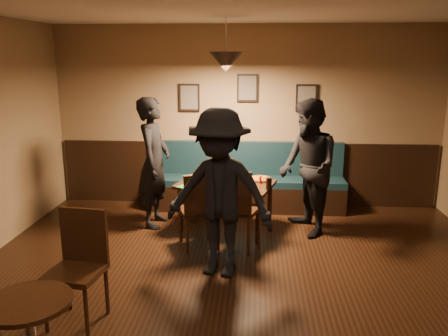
% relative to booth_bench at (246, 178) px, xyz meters
% --- Properties ---
extents(floor, '(7.00, 7.00, 0.00)m').
position_rel_booth_bench_xyz_m(floor, '(0.00, -3.20, -0.50)').
color(floor, black).
rests_on(floor, ground).
extents(wall_back, '(6.00, 0.00, 6.00)m').
position_rel_booth_bench_xyz_m(wall_back, '(0.00, 0.30, 0.90)').
color(wall_back, '#8C704F').
rests_on(wall_back, ground).
extents(wainscot, '(5.88, 0.06, 1.00)m').
position_rel_booth_bench_xyz_m(wainscot, '(0.00, 0.27, 0.00)').
color(wainscot, black).
rests_on(wainscot, ground).
extents(booth_bench, '(3.00, 0.60, 1.00)m').
position_rel_booth_bench_xyz_m(booth_bench, '(0.00, 0.00, 0.00)').
color(booth_bench, '#0F232D').
rests_on(booth_bench, ground).
extents(picture_left, '(0.32, 0.04, 0.42)m').
position_rel_booth_bench_xyz_m(picture_left, '(-0.90, 0.27, 1.20)').
color(picture_left, black).
rests_on(picture_left, wall_back).
extents(picture_center, '(0.32, 0.04, 0.42)m').
position_rel_booth_bench_xyz_m(picture_center, '(0.00, 0.27, 1.35)').
color(picture_center, black).
rests_on(picture_center, wall_back).
extents(picture_right, '(0.32, 0.04, 0.42)m').
position_rel_booth_bench_xyz_m(picture_right, '(0.90, 0.27, 1.20)').
color(picture_right, black).
rests_on(picture_right, wall_back).
extents(pendant_lamp, '(0.44, 0.44, 0.25)m').
position_rel_booth_bench_xyz_m(pendant_lamp, '(-0.25, -0.90, 1.75)').
color(pendant_lamp, black).
rests_on(pendant_lamp, ceiling).
extents(dining_table, '(1.40, 1.09, 0.66)m').
position_rel_booth_bench_xyz_m(dining_table, '(-0.25, -0.90, -0.17)').
color(dining_table, black).
rests_on(dining_table, floor).
extents(chair_near_left, '(0.55, 0.55, 0.97)m').
position_rel_booth_bench_xyz_m(chair_near_left, '(-0.56, -1.49, -0.02)').
color(chair_near_left, '#311F0D').
rests_on(chair_near_left, floor).
extents(chair_near_right, '(0.58, 0.58, 1.03)m').
position_rel_booth_bench_xyz_m(chair_near_right, '(-0.05, -1.51, 0.02)').
color(chair_near_right, black).
rests_on(chair_near_right, floor).
extents(diner_left, '(0.48, 0.69, 1.79)m').
position_rel_booth_bench_xyz_m(diner_left, '(-1.25, -0.78, 0.40)').
color(diner_left, black).
rests_on(diner_left, floor).
extents(diner_right, '(0.91, 1.04, 1.80)m').
position_rel_booth_bench_xyz_m(diner_right, '(0.83, -0.95, 0.40)').
color(diner_right, black).
rests_on(diner_right, floor).
extents(diner_front, '(1.30, 0.95, 1.81)m').
position_rel_booth_bench_xyz_m(diner_front, '(-0.23, -2.23, 0.41)').
color(diner_front, black).
rests_on(diner_front, floor).
extents(pizza_a, '(0.45, 0.45, 0.04)m').
position_rel_booth_bench_xyz_m(pizza_a, '(-0.66, -0.77, 0.18)').
color(pizza_a, '#C47A25').
rests_on(pizza_a, dining_table).
extents(pizza_b, '(0.37, 0.37, 0.04)m').
position_rel_booth_bench_xyz_m(pizza_b, '(-0.20, -1.08, 0.18)').
color(pizza_b, '#C36924').
rests_on(pizza_b, dining_table).
extents(pizza_c, '(0.36, 0.36, 0.04)m').
position_rel_booth_bench_xyz_m(pizza_c, '(0.21, -0.73, 0.18)').
color(pizza_c, orange).
rests_on(pizza_c, dining_table).
extents(soda_glass, '(0.10, 0.10, 0.16)m').
position_rel_booth_bench_xyz_m(soda_glass, '(0.31, -1.20, 0.24)').
color(soda_glass, black).
rests_on(soda_glass, dining_table).
extents(tabasco_bottle, '(0.04, 0.04, 0.12)m').
position_rel_booth_bench_xyz_m(tabasco_bottle, '(0.21, -0.91, 0.22)').
color(tabasco_bottle, '#901104').
rests_on(tabasco_bottle, dining_table).
extents(napkin_a, '(0.19, 0.19, 0.01)m').
position_rel_booth_bench_xyz_m(napkin_a, '(-0.80, -0.61, 0.17)').
color(napkin_a, '#227F3A').
rests_on(napkin_a, dining_table).
extents(napkin_b, '(0.21, 0.21, 0.01)m').
position_rel_booth_bench_xyz_m(napkin_b, '(-0.79, -1.14, 0.17)').
color(napkin_b, '#1E722E').
rests_on(napkin_b, dining_table).
extents(cutlery_set, '(0.20, 0.07, 0.00)m').
position_rel_booth_bench_xyz_m(cutlery_set, '(-0.22, -1.28, 0.16)').
color(cutlery_set, '#BCBDC1').
rests_on(cutlery_set, dining_table).
extents(cafe_chair_far, '(0.50, 0.50, 1.01)m').
position_rel_booth_bench_xyz_m(cafe_chair_far, '(-1.41, -3.28, 0.00)').
color(cafe_chair_far, black).
rests_on(cafe_chair_far, floor).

